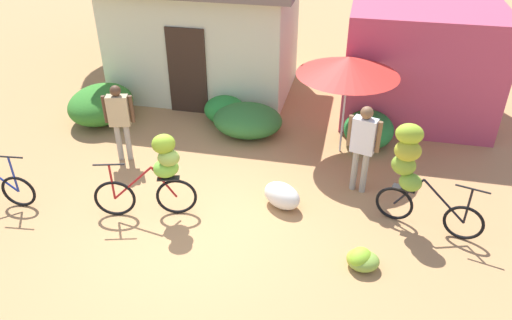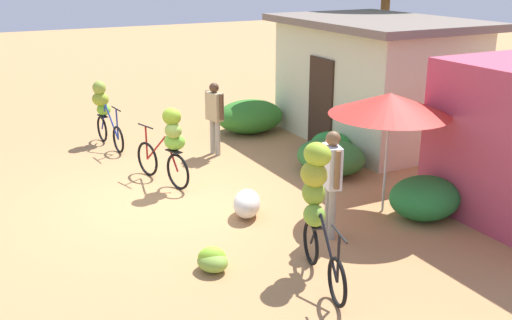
# 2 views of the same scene
# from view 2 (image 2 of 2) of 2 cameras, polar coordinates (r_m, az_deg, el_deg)

# --- Properties ---
(ground_plane) EXTENTS (60.00, 60.00, 0.00)m
(ground_plane) POSITION_cam_2_polar(r_m,az_deg,el_deg) (10.56, -8.44, -3.81)
(ground_plane) COLOR #B0804F
(building_low) EXTENTS (4.72, 3.34, 2.79)m
(building_low) POSITION_cam_2_polar(r_m,az_deg,el_deg) (14.06, 11.23, 7.62)
(building_low) COLOR beige
(building_low) RESTS_ON ground
(hedge_bush_front_left) EXTENTS (1.38, 1.65, 0.80)m
(hedge_bush_front_left) POSITION_cam_2_polar(r_m,az_deg,el_deg) (14.54, -0.60, 4.21)
(hedge_bush_front_left) COLOR #327A27
(hedge_bush_front_left) RESTS_ON ground
(hedge_bush_front_right) EXTENTS (0.93, 0.84, 0.61)m
(hedge_bush_front_right) POSITION_cam_2_polar(r_m,az_deg,el_deg) (12.54, 7.18, 1.30)
(hedge_bush_front_right) COLOR #278632
(hedge_bush_front_right) RESTS_ON ground
(hedge_bush_mid) EXTENTS (1.50, 1.26, 0.64)m
(hedge_bush_mid) POSITION_cam_2_polar(r_m,az_deg,el_deg) (11.80, 7.17, 0.30)
(hedge_bush_mid) COLOR #306F2E
(hedge_bush_mid) RESTS_ON ground
(hedge_bush_by_door) EXTENTS (1.03, 1.20, 0.69)m
(hedge_bush_by_door) POSITION_cam_2_polar(r_m,az_deg,el_deg) (9.99, 15.86, -3.52)
(hedge_bush_by_door) COLOR #257E35
(hedge_bush_by_door) RESTS_ON ground
(market_umbrella) EXTENTS (1.95, 1.95, 2.01)m
(market_umbrella) POSITION_cam_2_polar(r_m,az_deg,el_deg) (9.68, 12.72, 5.26)
(market_umbrella) COLOR beige
(market_umbrella) RESTS_ON ground
(bicycle_leftmost) EXTENTS (1.64, 0.47, 1.43)m
(bicycle_leftmost) POSITION_cam_2_polar(r_m,az_deg,el_deg) (13.94, -14.43, 4.90)
(bicycle_leftmost) COLOR black
(bicycle_leftmost) RESTS_ON ground
(bicycle_near_pile) EXTENTS (1.64, 0.64, 1.51)m
(bicycle_near_pile) POSITION_cam_2_polar(r_m,az_deg,el_deg) (10.95, -8.29, 1.76)
(bicycle_near_pile) COLOR black
(bicycle_near_pile) RESTS_ON ground
(bicycle_center_loaded) EXTENTS (1.64, 0.59, 1.75)m
(bicycle_center_loaded) POSITION_cam_2_polar(r_m,az_deg,el_deg) (7.80, 5.83, -3.55)
(bicycle_center_loaded) COLOR black
(bicycle_center_loaded) RESTS_ON ground
(banana_pile_on_ground) EXTENTS (0.59, 0.51, 0.32)m
(banana_pile_on_ground) POSITION_cam_2_polar(r_m,az_deg,el_deg) (8.16, -4.26, -9.51)
(banana_pile_on_ground) COLOR #81A73D
(banana_pile_on_ground) RESTS_ON ground
(produce_sack) EXTENTS (0.83, 0.73, 0.44)m
(produce_sack) POSITION_cam_2_polar(r_m,az_deg,el_deg) (9.72, -0.88, -4.20)
(produce_sack) COLOR silver
(produce_sack) RESTS_ON ground
(person_vendor) EXTENTS (0.56, 0.30, 1.65)m
(person_vendor) POSITION_cam_2_polar(r_m,az_deg,el_deg) (8.80, 7.27, -1.28)
(person_vendor) COLOR gray
(person_vendor) RESTS_ON ground
(person_bystander) EXTENTS (0.57, 0.29, 1.57)m
(person_bystander) POSITION_cam_2_polar(r_m,az_deg,el_deg) (12.71, -3.99, 4.68)
(person_bystander) COLOR gray
(person_bystander) RESTS_ON ground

